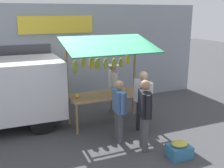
{
  "coord_description": "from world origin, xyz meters",
  "views": [
    {
      "loc": [
        2.91,
        6.95,
        3.15
      ],
      "look_at": [
        0.0,
        0.3,
        1.25
      ],
      "focal_mm": 44.36,
      "sensor_mm": 36.0,
      "label": 1
    }
  ],
  "objects_px": {
    "shopper_in_grey_tee": "(145,110)",
    "shopper_with_ponytail": "(143,97)",
    "produce_crate_near": "(179,150)",
    "vendor_with_sunhat": "(113,84)",
    "market_stall": "(107,70)",
    "shopper_in_striped_shirt": "(119,107)"
  },
  "relations": [
    {
      "from": "market_stall",
      "to": "vendor_with_sunhat",
      "type": "height_order",
      "value": "market_stall"
    },
    {
      "from": "shopper_in_grey_tee",
      "to": "shopper_with_ponytail",
      "type": "height_order",
      "value": "shopper_in_grey_tee"
    },
    {
      "from": "market_stall",
      "to": "shopper_in_grey_tee",
      "type": "height_order",
      "value": "market_stall"
    },
    {
      "from": "shopper_with_ponytail",
      "to": "market_stall",
      "type": "bearing_deg",
      "value": 20.53
    },
    {
      "from": "market_stall",
      "to": "vendor_with_sunhat",
      "type": "xyz_separation_m",
      "value": [
        -0.49,
        -0.69,
        -0.63
      ]
    },
    {
      "from": "shopper_in_grey_tee",
      "to": "shopper_with_ponytail",
      "type": "xyz_separation_m",
      "value": [
        -0.44,
        -0.86,
        -0.0
      ]
    },
    {
      "from": "vendor_with_sunhat",
      "to": "shopper_in_striped_shirt",
      "type": "relative_size",
      "value": 1.02
    },
    {
      "from": "market_stall",
      "to": "shopper_in_grey_tee",
      "type": "xyz_separation_m",
      "value": [
        -0.17,
        1.83,
        -0.59
      ]
    },
    {
      "from": "vendor_with_sunhat",
      "to": "shopper_with_ponytail",
      "type": "distance_m",
      "value": 1.67
    },
    {
      "from": "market_stall",
      "to": "shopper_with_ponytail",
      "type": "bearing_deg",
      "value": 122.21
    },
    {
      "from": "shopper_with_ponytail",
      "to": "produce_crate_near",
      "type": "relative_size",
      "value": 3.18
    },
    {
      "from": "shopper_in_striped_shirt",
      "to": "produce_crate_near",
      "type": "relative_size",
      "value": 2.97
    },
    {
      "from": "shopper_in_grey_tee",
      "to": "shopper_with_ponytail",
      "type": "bearing_deg",
      "value": -10.38
    },
    {
      "from": "market_stall",
      "to": "shopper_with_ponytail",
      "type": "height_order",
      "value": "market_stall"
    },
    {
      "from": "vendor_with_sunhat",
      "to": "shopper_with_ponytail",
      "type": "relative_size",
      "value": 0.95
    },
    {
      "from": "market_stall",
      "to": "produce_crate_near",
      "type": "distance_m",
      "value": 2.94
    },
    {
      "from": "produce_crate_near",
      "to": "vendor_with_sunhat",
      "type": "bearing_deg",
      "value": -86.22
    },
    {
      "from": "shopper_in_grey_tee",
      "to": "market_stall",
      "type": "bearing_deg",
      "value": 22.26
    },
    {
      "from": "shopper_with_ponytail",
      "to": "vendor_with_sunhat",
      "type": "bearing_deg",
      "value": -7.5
    },
    {
      "from": "vendor_with_sunhat",
      "to": "shopper_in_striped_shirt",
      "type": "distance_m",
      "value": 2.03
    },
    {
      "from": "shopper_with_ponytail",
      "to": "produce_crate_near",
      "type": "distance_m",
      "value": 1.72
    },
    {
      "from": "vendor_with_sunhat",
      "to": "shopper_with_ponytail",
      "type": "xyz_separation_m",
      "value": [
        -0.12,
        1.66,
        0.04
      ]
    }
  ]
}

